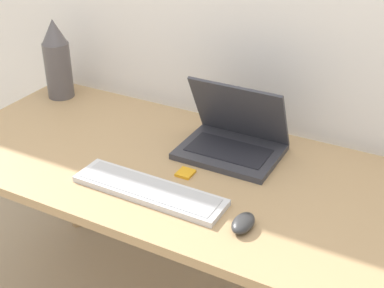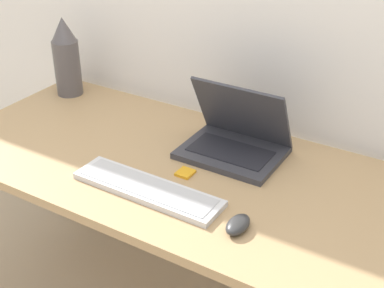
{
  "view_description": "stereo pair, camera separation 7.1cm",
  "coord_description": "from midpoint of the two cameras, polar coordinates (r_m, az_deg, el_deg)",
  "views": [
    {
      "loc": [
        0.77,
        -0.88,
        1.59
      ],
      "look_at": [
        0.11,
        0.34,
        0.81
      ],
      "focal_mm": 50.0,
      "sensor_mm": 36.0,
      "label": 1
    },
    {
      "loc": [
        0.83,
        -0.84,
        1.59
      ],
      "look_at": [
        0.11,
        0.34,
        0.81
      ],
      "focal_mm": 50.0,
      "sensor_mm": 36.0,
      "label": 2
    }
  ],
  "objects": [
    {
      "name": "desk",
      "position": [
        1.74,
        -1.67,
        -3.96
      ],
      "size": [
        1.48,
        0.72,
        0.71
      ],
      "color": "tan",
      "rests_on": "ground_plane"
    },
    {
      "name": "vase",
      "position": [
        2.15,
        -12.33,
        9.02
      ],
      "size": [
        0.1,
        0.1,
        0.31
      ],
      "color": "#514C4C",
      "rests_on": "desk"
    },
    {
      "name": "mouse",
      "position": [
        1.41,
        6.38,
        -8.56
      ],
      "size": [
        0.05,
        0.09,
        0.03
      ],
      "color": "#2D2D2D",
      "rests_on": "desk"
    },
    {
      "name": "keyboard",
      "position": [
        1.55,
        -3.47,
        -4.82
      ],
      "size": [
        0.46,
        0.12,
        0.02
      ],
      "color": "silver",
      "rests_on": "desk"
    },
    {
      "name": "laptop",
      "position": [
        1.73,
        5.84,
        0.58
      ],
      "size": [
        0.32,
        0.24,
        0.24
      ],
      "color": "#333338",
      "rests_on": "desk"
    },
    {
      "name": "mp3_player",
      "position": [
        1.63,
        0.53,
        -3.11
      ],
      "size": [
        0.05,
        0.05,
        0.01
      ],
      "color": "orange",
      "rests_on": "desk"
    }
  ]
}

